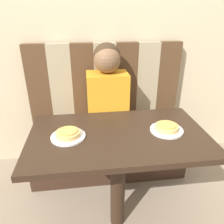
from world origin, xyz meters
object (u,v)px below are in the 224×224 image
(person, at_px, (107,88))
(plate_right, at_px, (166,130))
(pizza_left, at_px, (68,133))
(pizza_right, at_px, (167,127))
(plate_left, at_px, (68,137))

(person, xyz_separation_m, plate_right, (0.30, -0.62, -0.07))
(plate_right, xyz_separation_m, pizza_left, (-0.59, 0.00, 0.02))
(person, bearing_deg, pizza_right, -64.54)
(plate_right, distance_m, pizza_left, 0.60)
(person, distance_m, plate_right, 0.70)
(plate_left, xyz_separation_m, plate_right, (0.59, 0.00, 0.00))
(pizza_left, relative_size, pizza_right, 1.00)
(plate_right, bearing_deg, person, 115.46)
(plate_right, relative_size, pizza_left, 1.41)
(person, xyz_separation_m, pizza_right, (0.30, -0.62, -0.05))
(plate_left, bearing_deg, person, 64.54)
(plate_right, distance_m, pizza_right, 0.02)
(person, relative_size, plate_left, 3.76)
(person, relative_size, pizza_left, 5.32)
(person, bearing_deg, plate_right, -64.54)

